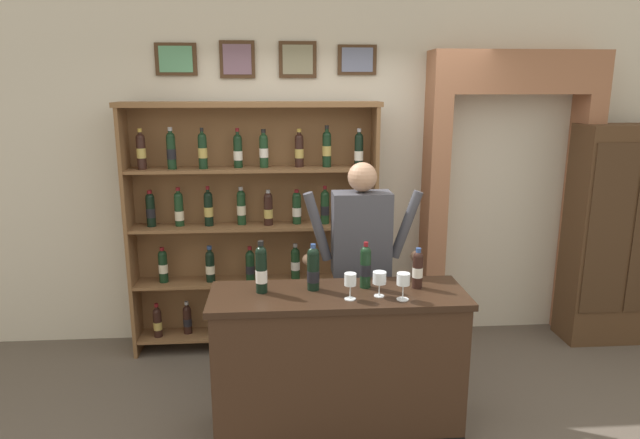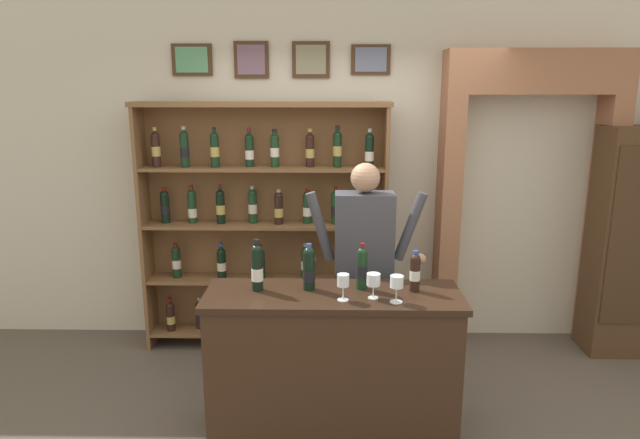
# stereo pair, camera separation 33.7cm
# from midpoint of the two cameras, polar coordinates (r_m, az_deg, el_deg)

# --- Properties ---
(ground_plane) EXTENTS (14.00, 14.00, 0.02)m
(ground_plane) POSITION_cam_midpoint_polar(r_m,az_deg,el_deg) (3.94, 0.52, -20.84)
(ground_plane) COLOR brown
(back_wall) EXTENTS (12.00, 0.19, 3.05)m
(back_wall) POSITION_cam_midpoint_polar(r_m,az_deg,el_deg) (4.91, -1.04, 5.44)
(back_wall) COLOR beige
(back_wall) RESTS_ON ground
(wine_shelf) EXTENTS (2.07, 0.30, 2.09)m
(wine_shelf) POSITION_cam_midpoint_polar(r_m,az_deg,el_deg) (4.69, -8.87, -0.33)
(wine_shelf) COLOR brown
(wine_shelf) RESTS_ON ground
(archway_doorway) EXTENTS (1.46, 0.45, 2.50)m
(archway_doorway) POSITION_cam_midpoint_polar(r_m,az_deg,el_deg) (5.12, 16.58, 4.23)
(archway_doorway) COLOR #9E6647
(archway_doorway) RESTS_ON ground
(side_cabinet) EXTENTS (0.82, 0.39, 1.90)m
(side_cabinet) POSITION_cam_midpoint_polar(r_m,az_deg,el_deg) (5.39, 26.56, -1.46)
(side_cabinet) COLOR #4C331E
(side_cabinet) RESTS_ON ground
(tasting_counter) EXTENTS (1.59, 0.53, 0.96)m
(tasting_counter) POSITION_cam_midpoint_polar(r_m,az_deg,el_deg) (3.68, -0.88, -14.57)
(tasting_counter) COLOR #382316
(tasting_counter) RESTS_ON ground
(shopkeeper) EXTENTS (0.86, 0.22, 1.70)m
(shopkeeper) POSITION_cam_midpoint_polar(r_m,az_deg,el_deg) (3.98, 1.80, -3.43)
(shopkeeper) COLOR #2D3347
(shopkeeper) RESTS_ON ground
(tasting_bottle_prosecco) EXTENTS (0.07, 0.07, 0.33)m
(tasting_bottle_prosecco) POSITION_cam_midpoint_polar(r_m,az_deg,el_deg) (3.48, -8.80, -5.03)
(tasting_bottle_prosecco) COLOR black
(tasting_bottle_prosecco) RESTS_ON tasting_counter
(tasting_bottle_rosso) EXTENTS (0.08, 0.08, 0.30)m
(tasting_bottle_rosso) POSITION_cam_midpoint_polar(r_m,az_deg,el_deg) (3.49, -3.47, -5.06)
(tasting_bottle_rosso) COLOR black
(tasting_bottle_rosso) RESTS_ON tasting_counter
(tasting_bottle_super_tuscan) EXTENTS (0.07, 0.07, 0.30)m
(tasting_bottle_super_tuscan) POSITION_cam_midpoint_polar(r_m,az_deg,el_deg) (3.52, 1.94, -4.81)
(tasting_bottle_super_tuscan) COLOR black
(tasting_bottle_super_tuscan) RESTS_ON tasting_counter
(tasting_bottle_bianco) EXTENTS (0.07, 0.07, 0.26)m
(tasting_bottle_bianco) POSITION_cam_midpoint_polar(r_m,az_deg,el_deg) (3.55, 7.28, -5.04)
(tasting_bottle_bianco) COLOR black
(tasting_bottle_bianco) RESTS_ON tasting_counter
(wine_glass_center) EXTENTS (0.08, 0.08, 0.17)m
(wine_glass_center) POSITION_cam_midpoint_polar(r_m,az_deg,el_deg) (3.34, 5.65, -6.29)
(wine_glass_center) COLOR silver
(wine_glass_center) RESTS_ON tasting_counter
(wine_glass_right) EXTENTS (0.08, 0.08, 0.16)m
(wine_glass_right) POSITION_cam_midpoint_polar(r_m,az_deg,el_deg) (3.39, 3.26, -6.07)
(wine_glass_right) COLOR silver
(wine_glass_right) RESTS_ON tasting_counter
(wine_glass_left) EXTENTS (0.07, 0.07, 0.16)m
(wine_glass_left) POSITION_cam_midpoint_polar(r_m,az_deg,el_deg) (3.33, 0.21, -6.30)
(wine_glass_left) COLOR silver
(wine_glass_left) RESTS_ON tasting_counter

